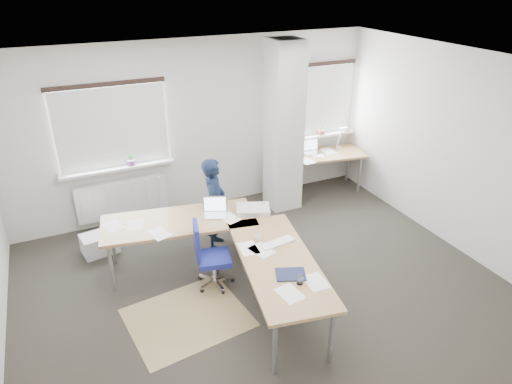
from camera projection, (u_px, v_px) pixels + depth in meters
name	position (u px, v px, depth m)	size (l,w,h in m)	color
ground	(263.00, 288.00, 5.90)	(6.00, 6.00, 0.00)	#282520
room_shell	(261.00, 147.00, 5.56)	(6.04, 5.04, 2.82)	beige
floor_mat	(188.00, 318.00, 5.39)	(1.33, 1.13, 0.01)	#8F794E
white_crate	(100.00, 243.00, 6.57)	(0.49, 0.34, 0.29)	white
desk_main	(229.00, 240.00, 5.64)	(2.40, 2.98, 0.96)	brown
desk_side	(325.00, 155.00, 8.19)	(1.50, 0.93, 1.22)	brown
task_chair	(212.00, 268.00, 5.84)	(0.52, 0.50, 0.93)	navy
person	(215.00, 204.00, 6.50)	(0.50, 0.33, 1.38)	black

